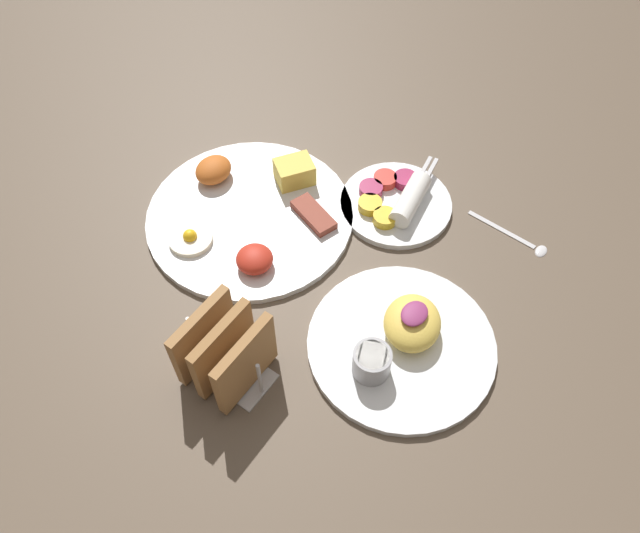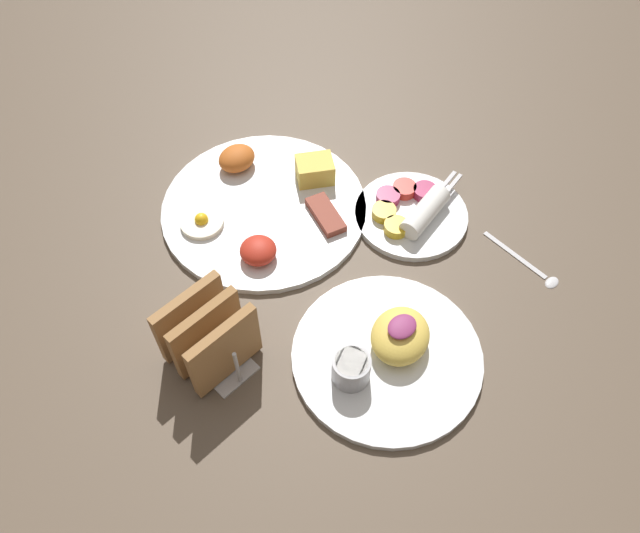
% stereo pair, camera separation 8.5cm
% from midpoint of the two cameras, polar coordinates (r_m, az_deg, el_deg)
% --- Properties ---
extents(ground_plane, '(3.00, 3.00, 0.00)m').
position_cam_midpoint_polar(ground_plane, '(0.87, 4.67, -1.40)').
color(ground_plane, brown).
extents(plate_breakfast, '(0.31, 0.31, 0.05)m').
position_cam_midpoint_polar(plate_breakfast, '(0.94, -2.53, 5.55)').
color(plate_breakfast, white).
rests_on(plate_breakfast, ground_plane).
extents(plate_condiments, '(0.18, 0.17, 0.04)m').
position_cam_midpoint_polar(plate_condiments, '(0.95, 10.94, 4.77)').
color(plate_condiments, white).
rests_on(plate_condiments, ground_plane).
extents(plate_foreground, '(0.24, 0.24, 0.06)m').
position_cam_midpoint_polar(plate_foreground, '(0.80, 9.15, -7.93)').
color(plate_foreground, white).
rests_on(plate_foreground, ground_plane).
extents(toast_rack, '(0.10, 0.12, 0.10)m').
position_cam_midpoint_polar(toast_rack, '(0.77, -7.14, -6.53)').
color(toast_rack, '#B7B7BC').
rests_on(toast_rack, ground_plane).
extents(teaspoon, '(0.02, 0.13, 0.01)m').
position_cam_midpoint_polar(teaspoon, '(0.94, 21.40, -0.25)').
color(teaspoon, silver).
rests_on(teaspoon, ground_plane).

